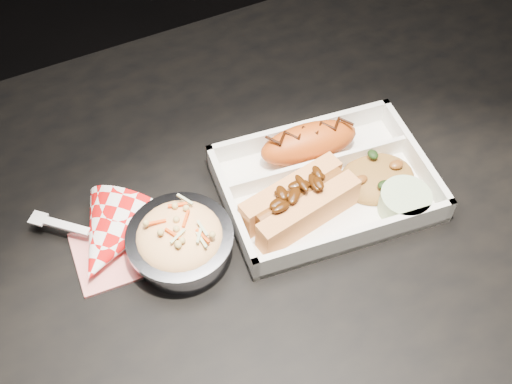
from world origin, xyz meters
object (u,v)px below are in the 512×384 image
hotdog (300,202)px  napkin_fork (110,240)px  dining_table (254,276)px  food_tray (325,186)px  foil_coleslaw_cup (180,240)px  fried_pastry (309,143)px

hotdog → napkin_fork: (-0.21, 0.06, -0.02)m
dining_table → hotdog: 0.14m
food_tray → hotdog: hotdog is taller
dining_table → food_tray: (0.11, 0.02, 0.10)m
foil_coleslaw_cup → hotdog: bearing=-5.6°
fried_pastry → napkin_fork: napkin_fork is taller
dining_table → food_tray: food_tray is taller
food_tray → foil_coleslaw_cup: bearing=-171.1°
dining_table → napkin_fork: bearing=158.6°
dining_table → foil_coleslaw_cup: 0.15m
hotdog → napkin_fork: 0.22m
fried_pastry → hotdog: bearing=-125.6°
foil_coleslaw_cup → napkin_fork: napkin_fork is taller
food_tray → napkin_fork: bearing=178.8°
food_tray → hotdog: (-0.05, -0.02, 0.02)m
food_tray → napkin_fork: napkin_fork is taller
dining_table → food_tray: 0.15m
dining_table → fried_pastry: fried_pastry is taller
food_tray → hotdog: 0.06m
fried_pastry → foil_coleslaw_cup: bearing=-162.7°
hotdog → dining_table: bearing=171.9°
dining_table → hotdog: (0.06, 0.00, 0.12)m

